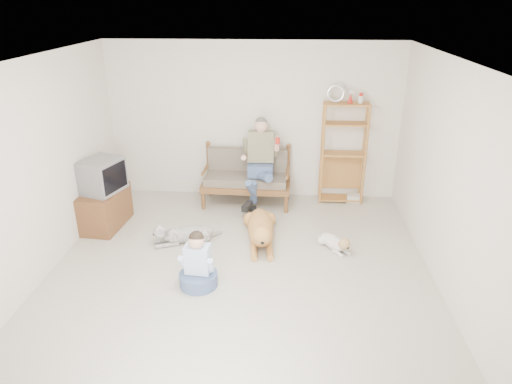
# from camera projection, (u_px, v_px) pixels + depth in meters

# --- Properties ---
(floor) EXTENTS (5.50, 5.50, 0.00)m
(floor) POSITION_uv_depth(u_px,v_px,m) (239.00, 279.00, 5.86)
(floor) COLOR beige
(floor) RESTS_ON ground
(ceiling) EXTENTS (5.50, 5.50, 0.00)m
(ceiling) POSITION_uv_depth(u_px,v_px,m) (235.00, 62.00, 4.79)
(ceiling) COLOR silver
(ceiling) RESTS_ON ground
(wall_back) EXTENTS (5.00, 0.00, 5.00)m
(wall_back) POSITION_uv_depth(u_px,v_px,m) (254.00, 122.00, 7.85)
(wall_back) COLOR beige
(wall_back) RESTS_ON ground
(wall_front) EXTENTS (5.00, 0.00, 5.00)m
(wall_front) POSITION_uv_depth(u_px,v_px,m) (191.00, 348.00, 2.81)
(wall_front) COLOR beige
(wall_front) RESTS_ON ground
(wall_left) EXTENTS (0.00, 5.50, 5.50)m
(wall_left) POSITION_uv_depth(u_px,v_px,m) (30.00, 176.00, 5.48)
(wall_left) COLOR beige
(wall_left) RESTS_ON ground
(wall_right) EXTENTS (0.00, 5.50, 5.50)m
(wall_right) POSITION_uv_depth(u_px,v_px,m) (456.00, 187.00, 5.18)
(wall_right) COLOR beige
(wall_right) RESTS_ON ground
(loveseat) EXTENTS (1.52, 0.75, 0.95)m
(loveseat) POSITION_uv_depth(u_px,v_px,m) (247.00, 176.00, 7.86)
(loveseat) COLOR brown
(loveseat) RESTS_ON ground
(man) EXTENTS (0.58, 0.82, 1.33)m
(man) POSITION_uv_depth(u_px,v_px,m) (259.00, 169.00, 7.57)
(man) COLOR #476082
(man) RESTS_ON loveseat
(etagere) EXTENTS (0.77, 0.34, 2.04)m
(etagere) POSITION_uv_depth(u_px,v_px,m) (343.00, 152.00, 7.75)
(etagere) COLOR #A67934
(etagere) RESTS_ON ground
(book_stack) EXTENTS (0.23, 0.18, 0.14)m
(book_stack) POSITION_uv_depth(u_px,v_px,m) (353.00, 198.00, 8.01)
(book_stack) COLOR silver
(book_stack) RESTS_ON ground
(tv_stand) EXTENTS (0.58, 0.94, 0.60)m
(tv_stand) POSITION_uv_depth(u_px,v_px,m) (105.00, 208.00, 7.10)
(tv_stand) COLOR brown
(tv_stand) RESTS_ON ground
(crt_tv) EXTENTS (0.65, 0.73, 0.51)m
(crt_tv) POSITION_uv_depth(u_px,v_px,m) (102.00, 175.00, 6.87)
(crt_tv) COLOR slate
(crt_tv) RESTS_ON tv_stand
(wall_outlet) EXTENTS (0.12, 0.02, 0.08)m
(wall_outlet) POSITION_uv_depth(u_px,v_px,m) (185.00, 177.00, 8.32)
(wall_outlet) COLOR silver
(wall_outlet) RESTS_ON ground
(golden_retriever) EXTENTS (0.48, 1.54, 0.47)m
(golden_retriever) POSITION_uv_depth(u_px,v_px,m) (261.00, 229.00, 6.69)
(golden_retriever) COLOR #C49144
(golden_retriever) RESTS_ON ground
(shaggy_dog) EXTENTS (1.01, 0.53, 0.32)m
(shaggy_dog) POSITION_uv_depth(u_px,v_px,m) (183.00, 234.00, 6.68)
(shaggy_dog) COLOR white
(shaggy_dog) RESTS_ON ground
(terrier) EXTENTS (0.46, 0.61, 0.27)m
(terrier) POSITION_uv_depth(u_px,v_px,m) (336.00, 243.00, 6.48)
(terrier) COLOR silver
(terrier) RESTS_ON ground
(child) EXTENTS (0.48, 0.48, 0.76)m
(child) POSITION_uv_depth(u_px,v_px,m) (198.00, 266.00, 5.63)
(child) COLOR #476082
(child) RESTS_ON ground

